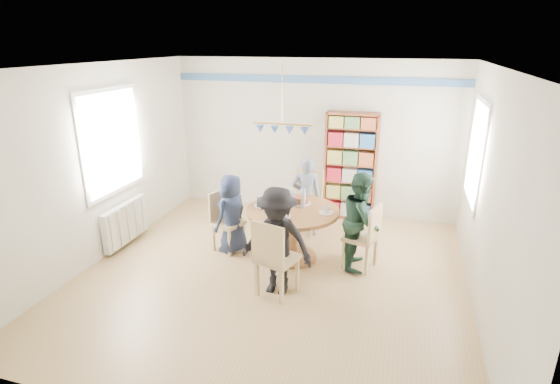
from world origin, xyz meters
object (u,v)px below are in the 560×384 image
at_px(chair_left, 224,218).
at_px(bookshelf, 350,168).
at_px(radiator, 126,223).
at_px(person_right, 361,221).
at_px(chair_far, 307,198).
at_px(chair_right, 366,234).
at_px(chair_near, 273,256).
at_px(person_far, 306,197).
at_px(person_near, 277,242).
at_px(dining_table, 293,222).
at_px(person_left, 232,214).

relative_size(chair_left, bookshelf, 0.48).
height_order(radiator, person_right, person_right).
bearing_deg(chair_far, person_right, -44.92).
relative_size(chair_left, chair_right, 0.96).
xyz_separation_m(radiator, person_right, (3.50, 0.32, 0.32)).
height_order(chair_far, bookshelf, bookshelf).
xyz_separation_m(chair_near, person_far, (-0.03, 1.88, 0.09)).
distance_m(radiator, person_far, 2.80).
height_order(person_far, person_near, person_near).
bearing_deg(person_right, person_far, 47.81).
distance_m(dining_table, chair_near, 1.03).
distance_m(chair_left, chair_far, 1.43).
distance_m(chair_left, person_far, 1.35).
relative_size(dining_table, chair_right, 1.40).
height_order(dining_table, chair_far, chair_far).
bearing_deg(chair_near, bookshelf, 79.35).
relative_size(chair_right, chair_far, 0.91).
height_order(radiator, dining_table, dining_table).
bearing_deg(person_near, bookshelf, 83.18).
relative_size(person_left, person_near, 0.86).
height_order(chair_far, person_near, person_near).
distance_m(person_near, bookshelf, 2.74).
bearing_deg(chair_right, chair_far, 135.84).
height_order(dining_table, person_near, person_near).
distance_m(chair_near, person_left, 1.38).
height_order(chair_right, bookshelf, bookshelf).
height_order(dining_table, person_right, person_right).
bearing_deg(chair_far, person_near, -87.80).
height_order(person_near, bookshelf, bookshelf).
relative_size(person_far, person_near, 0.94).
relative_size(chair_left, person_far, 0.69).
distance_m(dining_table, person_right, 0.95).
xyz_separation_m(chair_left, person_left, (0.14, -0.05, 0.10)).
bearing_deg(person_far, person_left, 33.54).
height_order(dining_table, person_far, person_far).
xyz_separation_m(dining_table, bookshelf, (0.56, 1.77, 0.36)).
height_order(chair_right, chair_far, chair_far).
bearing_deg(chair_far, radiator, -152.93).
distance_m(chair_right, person_right, 0.19).
relative_size(person_right, person_far, 1.05).
relative_size(chair_right, bookshelf, 0.50).
distance_m(radiator, chair_left, 1.53).
relative_size(chair_left, person_right, 0.66).
bearing_deg(person_right, chair_left, 88.78).
height_order(person_far, bookshelf, bookshelf).
bearing_deg(dining_table, person_left, -178.63).
bearing_deg(radiator, chair_left, 11.15).
bearing_deg(chair_near, person_right, 49.64).
height_order(dining_table, chair_left, chair_left).
bearing_deg(dining_table, person_near, -87.22).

